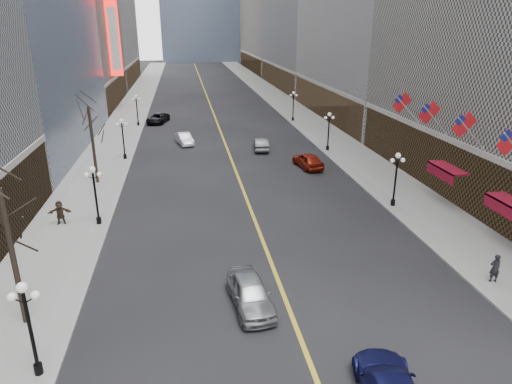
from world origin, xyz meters
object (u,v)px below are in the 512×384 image
object	(u,v)px
streetlamp_west_0	(28,320)
car_nb_far	(158,118)
streetlamp_east_1	(396,174)
streetlamp_west_3	(137,107)
streetlamp_east_3	(293,103)
car_sb_mid	(308,160)
ped_ne_corner	(495,268)
car_nb_near	(250,293)
streetlamp_west_1	(95,189)
car_sb_far	(261,144)
streetlamp_east_2	(329,127)
streetlamp_west_2	(123,134)
car_nb_mid	(184,139)

from	to	relation	value
streetlamp_west_0	car_nb_far	size ratio (longest dim) A/B	0.86
streetlamp_east_1	streetlamp_west_3	distance (m)	43.05
streetlamp_east_3	streetlamp_east_1	bearing A→B (deg)	-90.00
streetlamp_west_3	car_sb_mid	world-z (taller)	streetlamp_west_3
streetlamp_west_3	ped_ne_corner	size ratio (longest dim) A/B	2.57
streetlamp_west_0	car_nb_near	distance (m)	10.69
streetlamp_west_1	car_sb_far	xyz separation A→B (m)	(15.80, 19.79, -2.15)
streetlamp_east_1	streetlamp_east_2	size ratio (longest dim) A/B	1.00
car_sb_mid	car_sb_far	world-z (taller)	car_sb_mid
streetlamp_east_3	streetlamp_west_2	size ratio (longest dim) A/B	1.00
streetlamp_east_2	car_nb_far	xyz separation A→B (m)	(-20.80, 20.12, -2.17)
streetlamp_west_1	car_sb_mid	distance (m)	22.93
car_nb_near	car_nb_far	xyz separation A→B (m)	(-7.00, 50.37, -0.09)
streetlamp_east_3	car_nb_mid	xyz separation A→B (m)	(-16.91, -11.92, -2.18)
streetlamp_west_3	car_nb_far	bearing A→B (deg)	37.12
streetlamp_west_1	streetlamp_west_2	bearing A→B (deg)	90.00
streetlamp_west_1	car_sb_far	size ratio (longest dim) A/B	0.98
car_nb_mid	car_sb_mid	distance (m)	17.68
car_nb_near	ped_ne_corner	size ratio (longest dim) A/B	2.76
car_sb_mid	car_nb_near	bearing A→B (deg)	58.81
streetlamp_west_2	ped_ne_corner	world-z (taller)	streetlamp_west_2
streetlamp_east_1	streetlamp_east_2	xyz separation A→B (m)	(0.00, 18.00, 0.00)
streetlamp_west_2	streetlamp_east_1	bearing A→B (deg)	-37.33
streetlamp_east_2	car_nb_near	size ratio (longest dim) A/B	0.93
streetlamp_east_1	streetlamp_west_2	bearing A→B (deg)	142.67
streetlamp_west_1	streetlamp_west_2	xyz separation A→B (m)	(0.00, 18.00, 0.00)
streetlamp_west_2	car_nb_far	xyz separation A→B (m)	(2.80, 20.12, -2.17)
streetlamp_west_1	car_nb_near	size ratio (longest dim) A/B	0.93
streetlamp_west_1	car_nb_mid	size ratio (longest dim) A/B	1.04
streetlamp_west_2	car_nb_mid	bearing A→B (deg)	42.28
streetlamp_east_2	ped_ne_corner	bearing A→B (deg)	-88.89
car_nb_far	ped_ne_corner	size ratio (longest dim) A/B	3.00
car_sb_mid	streetlamp_east_2	bearing A→B (deg)	-133.23
streetlamp_west_3	car_nb_mid	bearing A→B (deg)	-60.69
streetlamp_west_3	ped_ne_corner	xyz separation A→B (m)	(24.18, -48.21, -1.87)
streetlamp_west_2	ped_ne_corner	distance (m)	38.74
streetlamp_east_3	streetlamp_west_3	size ratio (longest dim) A/B	1.00
streetlamp_east_2	streetlamp_west_2	size ratio (longest dim) A/B	1.00
streetlamp_west_2	car_nb_mid	size ratio (longest dim) A/B	1.04
streetlamp_west_1	car_sb_far	distance (m)	25.41
streetlamp_east_2	car_nb_near	xyz separation A→B (m)	(-13.80, -30.25, -2.07)
ped_ne_corner	streetlamp_east_2	bearing A→B (deg)	-84.57
streetlamp_east_2	streetlamp_east_3	distance (m)	18.00
streetlamp_east_3	car_sb_mid	size ratio (longest dim) A/B	0.94
streetlamp_west_2	car_sb_far	distance (m)	16.04
streetlamp_west_3	car_nb_mid	size ratio (longest dim) A/B	1.04
streetlamp_east_3	car_nb_far	size ratio (longest dim) A/B	0.86
streetlamp_west_3	car_nb_far	distance (m)	4.13
streetlamp_west_3	streetlamp_east_3	bearing A→B (deg)	0.00
streetlamp_west_1	car_nb_far	bearing A→B (deg)	85.80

